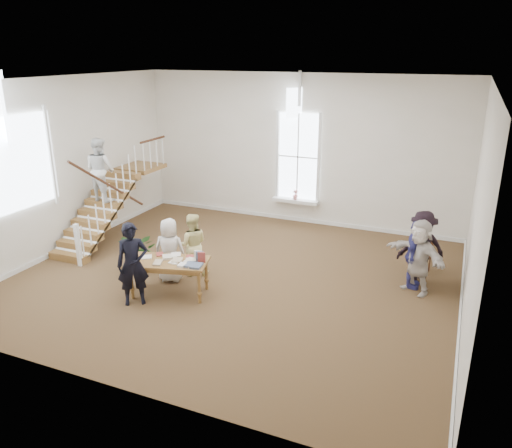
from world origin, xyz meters
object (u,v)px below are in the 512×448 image
at_px(elderly_woman, 170,250).
at_px(side_chair, 423,253).
at_px(floor_plant, 140,251).
at_px(person_yellow, 192,244).
at_px(woman_cluster_c, 419,257).
at_px(woman_cluster_a, 414,255).
at_px(police_officer, 133,264).
at_px(woman_cluster_b, 422,246).
at_px(library_table, 170,264).

bearing_deg(elderly_woman, side_chair, -165.34).
xyz_separation_m(floor_plant, side_chair, (6.29, 2.68, -0.05)).
distance_m(person_yellow, floor_plant, 1.31).
bearing_deg(floor_plant, woman_cluster_c, 13.16).
xyz_separation_m(person_yellow, woman_cluster_a, (4.90, 1.33, 0.03)).
bearing_deg(woman_cluster_a, police_officer, 119.24).
bearing_deg(floor_plant, woman_cluster_b, 18.65).
distance_m(police_officer, floor_plant, 1.69).
bearing_deg(side_chair, floor_plant, -138.76).
height_order(person_yellow, woman_cluster_a, woman_cluster_a).
bearing_deg(person_yellow, elderly_woman, 30.15).
bearing_deg(library_table, person_yellow, 79.05).
height_order(woman_cluster_b, floor_plant, woman_cluster_b).
distance_m(library_table, elderly_woman, 0.71).
relative_size(police_officer, person_yellow, 1.18).
bearing_deg(police_officer, floor_plant, 84.28).
xyz_separation_m(woman_cluster_c, side_chair, (0.02, 1.21, -0.36)).
bearing_deg(library_table, woman_cluster_b, 15.11).
bearing_deg(elderly_woman, police_officer, 72.07).
relative_size(elderly_woman, floor_plant, 1.43).
relative_size(elderly_woman, woman_cluster_a, 0.96).
bearing_deg(person_yellow, woman_cluster_a, 166.27).
height_order(person_yellow, woman_cluster_b, woman_cluster_b).
bearing_deg(side_chair, woman_cluster_b, -74.11).
bearing_deg(woman_cluster_c, floor_plant, -131.14).
relative_size(woman_cluster_a, floor_plant, 1.49).
relative_size(police_officer, woman_cluster_b, 1.06).
relative_size(police_officer, floor_plant, 1.70).
distance_m(woman_cluster_a, woman_cluster_b, 0.47).
xyz_separation_m(woman_cluster_b, floor_plant, (-6.27, -2.12, -0.32)).
distance_m(police_officer, woman_cluster_a, 6.13).
relative_size(elderly_woman, side_chair, 1.73).
bearing_deg(woman_cluster_b, police_officer, 6.02).
relative_size(floor_plant, side_chair, 1.21).
bearing_deg(woman_cluster_b, woman_cluster_a, 48.28).
xyz_separation_m(person_yellow, woman_cluster_c, (5.02, 1.13, 0.08)).
height_order(police_officer, woman_cluster_a, police_officer).
relative_size(woman_cluster_a, woman_cluster_b, 0.94).
bearing_deg(side_chair, police_officer, -124.90).
bearing_deg(woman_cluster_c, woman_cluster_b, 125.70).
xyz_separation_m(woman_cluster_c, floor_plant, (-6.27, -1.47, -0.31)).
bearing_deg(woman_cluster_c, elderly_woman, -127.29).
xyz_separation_m(woman_cluster_b, woman_cluster_c, (0.00, -0.65, -0.00)).
distance_m(elderly_woman, side_chair, 6.06).
bearing_deg(woman_cluster_a, elderly_woman, 108.47).
height_order(police_officer, woman_cluster_c, police_officer).
distance_m(police_officer, person_yellow, 1.80).
distance_m(woman_cluster_c, side_chair, 1.27).
bearing_deg(person_yellow, woman_cluster_c, 163.77).
bearing_deg(woman_cluster_a, side_chair, -8.76).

